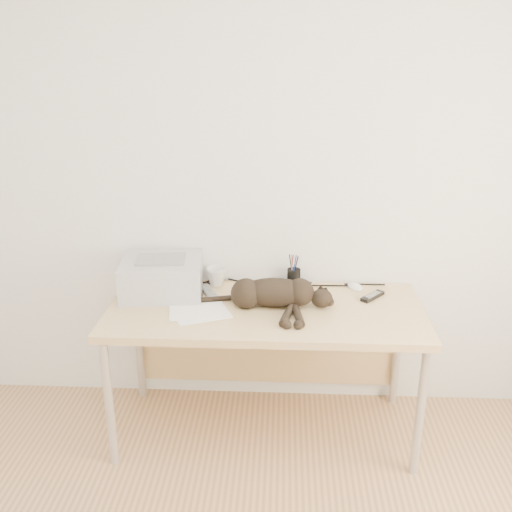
# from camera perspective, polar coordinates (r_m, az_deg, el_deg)

# --- Properties ---
(wall_back) EXTENTS (3.50, 0.00, 3.50)m
(wall_back) POSITION_cam_1_polar(r_m,az_deg,el_deg) (3.06, 1.23, 7.27)
(wall_back) COLOR white
(wall_back) RESTS_ON floor
(desk) EXTENTS (1.60, 0.70, 0.74)m
(desk) POSITION_cam_1_polar(r_m,az_deg,el_deg) (3.04, 0.97, -6.77)
(desk) COLOR #E5C786
(desk) RESTS_ON floor
(printer) EXTENTS (0.45, 0.40, 0.20)m
(printer) POSITION_cam_1_polar(r_m,az_deg,el_deg) (3.07, -9.36, -2.01)
(printer) COLOR #B2B2B7
(printer) RESTS_ON desk
(papers) EXTENTS (0.34, 0.28, 0.01)m
(papers) POSITION_cam_1_polar(r_m,az_deg,el_deg) (2.86, -5.71, -5.63)
(papers) COLOR white
(papers) RESTS_ON desk
(cat) EXTENTS (0.70, 0.32, 0.16)m
(cat) POSITION_cam_1_polar(r_m,az_deg,el_deg) (2.88, 1.50, -3.84)
(cat) COLOR black
(cat) RESTS_ON desk
(mug) EXTENTS (0.15, 0.15, 0.10)m
(mug) POSITION_cam_1_polar(r_m,az_deg,el_deg) (3.16, -4.02, -2.06)
(mug) COLOR silver
(mug) RESTS_ON desk
(pen_cup) EXTENTS (0.07, 0.07, 0.18)m
(pen_cup) POSITION_cam_1_polar(r_m,az_deg,el_deg) (3.14, 3.79, -2.13)
(pen_cup) COLOR black
(pen_cup) RESTS_ON desk
(remote_grey) EXTENTS (0.12, 0.19, 0.02)m
(remote_grey) POSITION_cam_1_polar(r_m,az_deg,el_deg) (3.06, -4.74, -3.63)
(remote_grey) COLOR gray
(remote_grey) RESTS_ON desk
(remote_black) EXTENTS (0.14, 0.15, 0.02)m
(remote_black) POSITION_cam_1_polar(r_m,az_deg,el_deg) (3.07, 11.57, -3.96)
(remote_black) COLOR black
(remote_black) RESTS_ON desk
(mouse) EXTENTS (0.11, 0.14, 0.04)m
(mouse) POSITION_cam_1_polar(r_m,az_deg,el_deg) (3.17, 9.89, -2.83)
(mouse) COLOR white
(mouse) RESTS_ON desk
(cable_tangle) EXTENTS (1.36, 0.09, 0.01)m
(cable_tangle) POSITION_cam_1_polar(r_m,az_deg,el_deg) (3.18, 1.13, -2.71)
(cable_tangle) COLOR black
(cable_tangle) RESTS_ON desk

